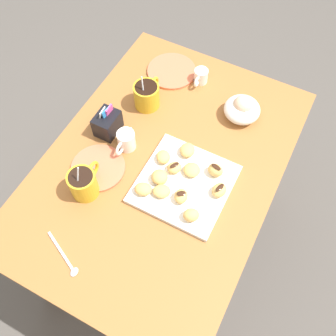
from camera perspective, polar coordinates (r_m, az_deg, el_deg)
The scene contains 27 objects.
ground_plane at distance 1.91m, azimuth -0.61°, elevation -10.40°, with size 8.00×8.00×0.00m, color #514C47.
dining_table at distance 1.38m, azimuth -0.84°, elevation -2.18°, with size 1.06×0.74×0.71m.
pastry_plate_square at distance 1.22m, azimuth 2.48°, elevation -2.42°, with size 0.28×0.28×0.02m, color white.
coffee_mug_mustard_left at distance 1.20m, azimuth -12.56°, elevation -2.20°, with size 0.13×0.09×0.15m.
coffee_mug_mustard_right at distance 1.37m, azimuth -3.19°, elevation 10.93°, with size 0.13×0.09×0.14m.
cream_pitcher_white at distance 1.27m, azimuth -6.32°, elevation 4.20°, with size 0.10×0.06×0.07m.
sugar_caddy at distance 1.32m, azimuth -9.08°, elevation 6.66°, with size 0.09×0.07×0.11m.
ice_cream_bowl at distance 1.37m, azimuth 11.09°, elevation 8.76°, with size 0.13×0.13×0.09m.
chocolate_sauce_pitcher at distance 1.47m, azimuth 4.95°, elevation 13.66°, with size 0.09×0.05×0.06m.
saucer_coral_left at distance 1.51m, azimuth 0.55°, elevation 14.35°, with size 0.19×0.19×0.01m, color #E5704C.
saucer_coral_right at distance 1.27m, azimuth -10.45°, elevation 0.03°, with size 0.18×0.18×0.01m, color #E5704C.
loose_spoon_near_saucer at distance 1.17m, azimuth -15.08°, elevation -13.02°, with size 0.08×0.15×0.01m.
beignet_0 at distance 1.17m, azimuth 1.97°, elevation -4.26°, with size 0.04×0.05×0.04m, color #E5B260.
chocolate_drizzle_0 at distance 1.15m, azimuth 2.00°, elevation -3.84°, with size 0.03×0.02×0.01m, color #381E11.
beignet_1 at distance 1.20m, azimuth -1.28°, elevation -1.37°, with size 0.05×0.05×0.04m, color #E5B260.
beignet_2 at distance 1.14m, azimuth 3.49°, elevation -7.07°, with size 0.05×0.04×0.04m, color #E5B260.
beignet_3 at distance 1.19m, azimuth 7.68°, elevation -3.33°, with size 0.05×0.04×0.03m, color #E5B260.
chocolate_drizzle_3 at distance 1.17m, azimuth 7.78°, elevation -2.94°, with size 0.04×0.01×0.01m, color #381E11.
beignet_4 at distance 1.22m, azimuth 0.95°, elevation 0.05°, with size 0.05×0.04×0.03m, color #E5B260.
chocolate_drizzle_4 at distance 1.20m, azimuth 0.97°, elevation 0.44°, with size 0.03×0.01×0.01m, color #381E11.
beignet_5 at distance 1.18m, azimuth -3.76°, elevation -3.17°, with size 0.05×0.05×0.03m, color #E5B260.
beignet_6 at distance 1.25m, azimuth 2.91°, elevation 2.70°, with size 0.05×0.06×0.03m, color #E5B260.
beignet_7 at distance 1.22m, azimuth 7.14°, elevation -0.32°, with size 0.05×0.04×0.04m, color #E5B260.
chocolate_drizzle_7 at distance 1.20m, azimuth 7.25°, elevation 0.18°, with size 0.04×0.01×0.01m, color #381E11.
beignet_8 at distance 1.24m, azimuth -0.71°, elevation 1.66°, with size 0.05×0.05×0.03m, color #E5B260.
beignet_9 at distance 1.18m, azimuth -0.96°, elevation -3.51°, with size 0.05×0.06×0.03m, color #E5B260.
beignet_10 at distance 1.22m, azimuth 3.59°, elevation -0.28°, with size 0.05×0.05×0.03m, color #E5B260.
Camera 1 is at (-0.56, -0.32, 1.79)m, focal length 40.60 mm.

